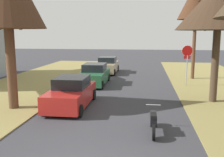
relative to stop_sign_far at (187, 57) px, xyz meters
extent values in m
cylinder|color=#9EA0A5|center=(0.00, -0.10, -1.02)|extent=(0.07, 0.29, 2.25)
cylinder|color=white|center=(0.00, 0.04, 0.42)|extent=(0.81, 0.15, 0.80)
cylinder|color=red|center=(0.00, 0.04, 0.42)|extent=(0.77, 0.15, 0.76)
cube|color=red|center=(0.00, 0.00, -0.05)|extent=(0.48, 0.08, 0.20)
cylinder|color=#473526|center=(0.83, -4.52, -0.15)|extent=(0.40, 0.40, 3.97)
cone|color=#38281B|center=(0.83, -4.52, 3.14)|extent=(4.55, 4.55, 2.62)
cylinder|color=#473526|center=(0.95, -5.09, 2.35)|extent=(1.28, 0.44, 1.16)
cylinder|color=#473526|center=(0.43, -4.24, 2.61)|extent=(0.81, 1.03, 1.65)
cylinder|color=brown|center=(1.01, 3.28, 0.34)|extent=(0.28, 0.28, 4.96)
cone|color=#472A19|center=(1.01, 3.28, 4.38)|extent=(2.99, 2.99, 3.12)
cylinder|color=brown|center=(1.03, 3.89, 3.30)|extent=(1.31, 0.17, 1.06)
cylinder|color=brown|center=(0.56, 3.53, 3.49)|extent=(0.68, 1.05, 1.42)
cylinder|color=brown|center=(1.46, 2.84, 3.55)|extent=(1.03, 1.05, 1.54)
cylinder|color=brown|center=(-9.68, -7.23, -0.13)|extent=(0.48, 0.48, 4.03)
cylinder|color=brown|center=(-9.36, -7.59, 2.44)|extent=(1.00, 0.90, 1.24)
cylinder|color=brown|center=(-9.26, -7.37, 2.40)|extent=(0.54, 1.05, 1.17)
cube|color=red|center=(-6.83, -6.49, -1.60)|extent=(1.86, 4.42, 0.85)
cube|color=black|center=(-6.83, -6.27, -0.89)|extent=(1.62, 2.04, 0.56)
cylinder|color=black|center=(-5.94, -8.13, -1.89)|extent=(0.21, 0.60, 0.60)
cylinder|color=black|center=(-7.68, -8.15, -1.89)|extent=(0.21, 0.60, 0.60)
cylinder|color=black|center=(-5.97, -4.83, -1.89)|extent=(0.21, 0.60, 0.60)
cylinder|color=black|center=(-7.71, -4.85, -1.89)|extent=(0.21, 0.60, 0.60)
cube|color=#28663D|center=(-6.86, -0.23, -1.60)|extent=(1.86, 4.42, 0.85)
cube|color=black|center=(-6.86, -0.01, -0.89)|extent=(1.62, 2.04, 0.56)
cylinder|color=black|center=(-5.98, -1.87, -1.89)|extent=(0.21, 0.60, 0.60)
cylinder|color=black|center=(-7.72, -1.89, -1.89)|extent=(0.21, 0.60, 0.60)
cylinder|color=black|center=(-6.01, 1.43, -1.89)|extent=(0.21, 0.60, 0.60)
cylinder|color=black|center=(-7.75, 1.41, -1.89)|extent=(0.21, 0.60, 0.60)
cube|color=tan|center=(-6.77, 5.87, -1.60)|extent=(1.86, 4.42, 0.85)
cube|color=black|center=(-6.77, 6.09, -0.89)|extent=(1.62, 2.04, 0.56)
cylinder|color=black|center=(-5.89, 4.23, -1.89)|extent=(0.21, 0.60, 0.60)
cylinder|color=black|center=(-7.63, 4.21, -1.89)|extent=(0.21, 0.60, 0.60)
cylinder|color=black|center=(-5.92, 7.53, -1.89)|extent=(0.21, 0.60, 0.60)
cylinder|color=black|center=(-7.66, 7.51, -1.89)|extent=(0.21, 0.60, 0.60)
cylinder|color=black|center=(-2.62, -8.91, -1.89)|extent=(0.10, 0.60, 0.60)
cylinder|color=black|center=(-2.61, -10.36, -1.89)|extent=(0.10, 0.60, 0.60)
cube|color=black|center=(-2.62, -9.64, -1.61)|extent=(0.25, 1.02, 0.36)
cube|color=black|center=(-2.62, -9.89, -1.41)|extent=(0.22, 0.56, 0.12)
cylinder|color=#9EA0A5|center=(-2.62, -9.01, -1.24)|extent=(0.60, 0.04, 0.04)
camera|label=1|loc=(-2.93, -19.38, 1.61)|focal=41.53mm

